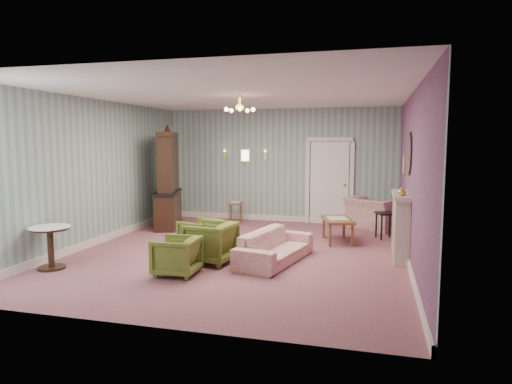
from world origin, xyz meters
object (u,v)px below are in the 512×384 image
(coffee_table, at_px, (337,230))
(pedestal_table, at_px, (51,248))
(olive_chair_b, at_px, (211,240))
(wingback_chair, at_px, (375,208))
(side_table_black, at_px, (386,226))
(sofa_chintz, at_px, (275,241))
(olive_chair_a, at_px, (176,254))
(dresser, at_px, (168,177))
(olive_chair_c, at_px, (200,233))
(fireplace, at_px, (401,225))

(coffee_table, relative_size, pedestal_table, 1.40)
(olive_chair_b, bearing_deg, wingback_chair, 152.63)
(olive_chair_b, relative_size, side_table_black, 1.35)
(sofa_chintz, relative_size, wingback_chair, 1.60)
(olive_chair_a, distance_m, pedestal_table, 2.12)
(olive_chair_a, xyz_separation_m, dresser, (-1.86, 3.57, 0.88))
(olive_chair_a, distance_m, olive_chair_c, 1.59)
(olive_chair_a, relative_size, fireplace, 0.47)
(olive_chair_b, height_order, dresser, dresser)
(wingback_chair, distance_m, fireplace, 2.66)
(olive_chair_b, bearing_deg, dresser, -134.46)
(dresser, height_order, coffee_table, dresser)
(sofa_chintz, xyz_separation_m, dresser, (-3.17, 2.43, 0.85))
(sofa_chintz, distance_m, pedestal_table, 3.68)
(side_table_black, bearing_deg, wingback_chair, 102.13)
(olive_chair_b, xyz_separation_m, pedestal_table, (-2.36, -1.04, -0.03))
(coffee_table, bearing_deg, wingback_chair, 66.55)
(coffee_table, height_order, pedestal_table, pedestal_table)
(coffee_table, bearing_deg, side_table_black, 31.91)
(wingback_chair, bearing_deg, sofa_chintz, 98.89)
(olive_chair_a, distance_m, dresser, 4.12)
(dresser, height_order, fireplace, dresser)
(side_table_black, bearing_deg, sofa_chintz, -128.06)
(olive_chair_c, distance_m, wingback_chair, 4.43)
(olive_chair_c, xyz_separation_m, pedestal_table, (-1.86, -1.79, 0.02))
(olive_chair_b, relative_size, olive_chair_c, 1.17)
(wingback_chair, xyz_separation_m, side_table_black, (0.23, -1.09, -0.22))
(fireplace, bearing_deg, wingback_chair, 99.61)
(olive_chair_c, bearing_deg, side_table_black, 139.66)
(sofa_chintz, height_order, pedestal_table, sofa_chintz)
(olive_chair_b, height_order, pedestal_table, olive_chair_b)
(wingback_chair, distance_m, coffee_table, 1.86)
(dresser, bearing_deg, wingback_chair, -4.79)
(side_table_black, bearing_deg, coffee_table, -148.09)
(olive_chair_b, distance_m, olive_chair_c, 0.91)
(olive_chair_b, distance_m, pedestal_table, 2.58)
(side_table_black, distance_m, pedestal_table, 6.50)
(olive_chair_a, height_order, pedestal_table, pedestal_table)
(wingback_chair, bearing_deg, olive_chair_a, 91.58)
(coffee_table, relative_size, side_table_black, 1.73)
(sofa_chintz, distance_m, coffee_table, 2.02)
(olive_chair_a, bearing_deg, olive_chair_c, -173.12)
(sofa_chintz, distance_m, wingback_chair, 3.86)
(olive_chair_c, xyz_separation_m, coffee_table, (2.47, 1.37, -0.08))
(pedestal_table, bearing_deg, fireplace, 21.99)
(dresser, bearing_deg, sofa_chintz, -54.65)
(side_table_black, bearing_deg, fireplace, -82.21)
(wingback_chair, bearing_deg, side_table_black, 136.27)
(olive_chair_b, bearing_deg, pedestal_table, -58.35)
(olive_chair_b, bearing_deg, olive_chair_a, -9.22)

